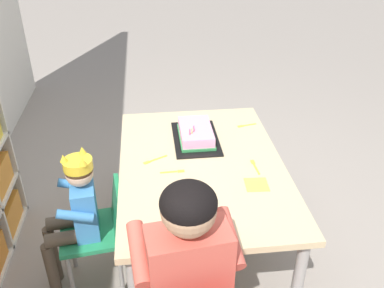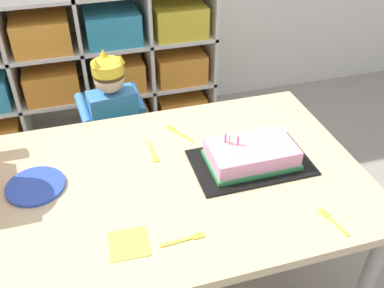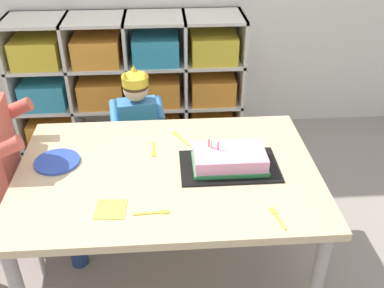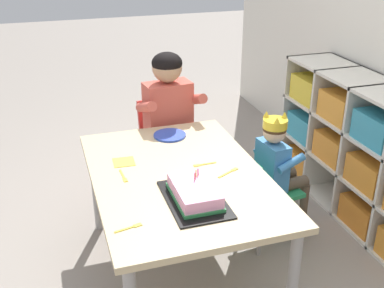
{
  "view_description": "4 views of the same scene",
  "coord_description": "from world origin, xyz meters",
  "px_view_note": "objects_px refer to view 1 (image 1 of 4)",
  "views": [
    {
      "loc": [
        -1.84,
        0.26,
        1.86
      ],
      "look_at": [
        0.07,
        0.04,
        0.71
      ],
      "focal_mm": 39.28,
      "sensor_mm": 36.0,
      "label": 1
    },
    {
      "loc": [
        -0.27,
        -1.07,
        1.59
      ],
      "look_at": [
        0.05,
        0.02,
        0.75
      ],
      "focal_mm": 39.93,
      "sensor_mm": 36.0,
      "label": 2
    },
    {
      "loc": [
        0.0,
        -1.51,
        1.71
      ],
      "look_at": [
        0.11,
        0.02,
        0.74
      ],
      "focal_mm": 41.1,
      "sensor_mm": 36.0,
      "label": 3
    },
    {
      "loc": [
        2.06,
        -0.59,
        1.8
      ],
      "look_at": [
        0.14,
        0.03,
        0.86
      ],
      "focal_mm": 44.7,
      "sensor_mm": 36.0,
      "label": 4
    }
  ],
  "objects_px": {
    "child_with_crown": "(76,208)",
    "fork_near_child_seat": "(255,166)",
    "fork_at_table_front_edge": "(246,125)",
    "fork_near_cake_tray": "(154,160)",
    "birthday_cake_on_tray": "(196,134)",
    "fork_beside_plate_stack": "(174,172)",
    "adult_helper_seated": "(185,262)",
    "activity_table": "(202,174)",
    "paper_plate_stack": "(198,224)",
    "classroom_chair_blue": "(100,228)"
  },
  "relations": [
    {
      "from": "child_with_crown",
      "to": "fork_near_child_seat",
      "type": "xyz_separation_m",
      "value": [
        0.1,
        -0.93,
        0.11
      ]
    },
    {
      "from": "fork_at_table_front_edge",
      "to": "fork_near_cake_tray",
      "type": "xyz_separation_m",
      "value": [
        -0.33,
        0.58,
        0.0
      ]
    },
    {
      "from": "birthday_cake_on_tray",
      "to": "fork_beside_plate_stack",
      "type": "xyz_separation_m",
      "value": [
        -0.32,
        0.15,
        -0.03
      ]
    },
    {
      "from": "birthday_cake_on_tray",
      "to": "child_with_crown",
      "type": "bearing_deg",
      "value": 122.68
    },
    {
      "from": "fork_at_table_front_edge",
      "to": "fork_beside_plate_stack",
      "type": "relative_size",
      "value": 0.97
    },
    {
      "from": "adult_helper_seated",
      "to": "fork_near_child_seat",
      "type": "height_order",
      "value": "adult_helper_seated"
    },
    {
      "from": "activity_table",
      "to": "fork_near_child_seat",
      "type": "xyz_separation_m",
      "value": [
        -0.05,
        -0.27,
        0.07
      ]
    },
    {
      "from": "adult_helper_seated",
      "to": "fork_near_cake_tray",
      "type": "relative_size",
      "value": 7.95
    },
    {
      "from": "child_with_crown",
      "to": "fork_beside_plate_stack",
      "type": "distance_m",
      "value": 0.52
    },
    {
      "from": "fork_near_child_seat",
      "to": "fork_beside_plate_stack",
      "type": "bearing_deg",
      "value": -92.69
    },
    {
      "from": "fork_at_table_front_edge",
      "to": "activity_table",
      "type": "bearing_deg",
      "value": -141.83
    },
    {
      "from": "paper_plate_stack",
      "to": "adult_helper_seated",
      "type": "bearing_deg",
      "value": 161.6
    },
    {
      "from": "adult_helper_seated",
      "to": "fork_near_cake_tray",
      "type": "bearing_deg",
      "value": -90.16
    },
    {
      "from": "paper_plate_stack",
      "to": "fork_at_table_front_edge",
      "type": "relative_size",
      "value": 1.58
    },
    {
      "from": "birthday_cake_on_tray",
      "to": "fork_near_child_seat",
      "type": "xyz_separation_m",
      "value": [
        -0.32,
        -0.27,
        -0.03
      ]
    },
    {
      "from": "paper_plate_stack",
      "to": "fork_beside_plate_stack",
      "type": "distance_m",
      "value": 0.42
    },
    {
      "from": "fork_beside_plate_stack",
      "to": "fork_near_cake_tray",
      "type": "distance_m",
      "value": 0.16
    },
    {
      "from": "classroom_chair_blue",
      "to": "fork_beside_plate_stack",
      "type": "distance_m",
      "value": 0.49
    },
    {
      "from": "adult_helper_seated",
      "to": "fork_near_cake_tray",
      "type": "xyz_separation_m",
      "value": [
        0.77,
        0.09,
        -0.03
      ]
    },
    {
      "from": "fork_near_cake_tray",
      "to": "fork_at_table_front_edge",
      "type": "bearing_deg",
      "value": 2.13
    },
    {
      "from": "classroom_chair_blue",
      "to": "fork_near_cake_tray",
      "type": "distance_m",
      "value": 0.45
    },
    {
      "from": "paper_plate_stack",
      "to": "fork_beside_plate_stack",
      "type": "bearing_deg",
      "value": 9.7
    },
    {
      "from": "paper_plate_stack",
      "to": "fork_near_child_seat",
      "type": "bearing_deg",
      "value": -40.52
    },
    {
      "from": "child_with_crown",
      "to": "adult_helper_seated",
      "type": "relative_size",
      "value": 0.78
    },
    {
      "from": "activity_table",
      "to": "fork_near_cake_tray",
      "type": "bearing_deg",
      "value": 75.78
    },
    {
      "from": "child_with_crown",
      "to": "adult_helper_seated",
      "type": "height_order",
      "value": "adult_helper_seated"
    },
    {
      "from": "fork_at_table_front_edge",
      "to": "fork_near_cake_tray",
      "type": "bearing_deg",
      "value": -162.45
    },
    {
      "from": "adult_helper_seated",
      "to": "fork_near_cake_tray",
      "type": "distance_m",
      "value": 0.78
    },
    {
      "from": "classroom_chair_blue",
      "to": "fork_beside_plate_stack",
      "type": "xyz_separation_m",
      "value": [
        0.09,
        -0.4,
        0.27
      ]
    },
    {
      "from": "fork_beside_plate_stack",
      "to": "fork_near_child_seat",
      "type": "xyz_separation_m",
      "value": [
        0.0,
        -0.43,
        0.0
      ]
    },
    {
      "from": "activity_table",
      "to": "paper_plate_stack",
      "type": "relative_size",
      "value": 6.54
    },
    {
      "from": "adult_helper_seated",
      "to": "paper_plate_stack",
      "type": "bearing_deg",
      "value": -115.35
    },
    {
      "from": "fork_at_table_front_edge",
      "to": "birthday_cake_on_tray",
      "type": "bearing_deg",
      "value": -170.46
    },
    {
      "from": "paper_plate_stack",
      "to": "child_with_crown",
      "type": "bearing_deg",
      "value": 61.01
    },
    {
      "from": "child_with_crown",
      "to": "fork_near_cake_tray",
      "type": "xyz_separation_m",
      "value": [
        0.22,
        -0.4,
        0.11
      ]
    },
    {
      "from": "activity_table",
      "to": "fork_near_cake_tray",
      "type": "relative_size",
      "value": 9.46
    },
    {
      "from": "adult_helper_seated",
      "to": "paper_plate_stack",
      "type": "xyz_separation_m",
      "value": [
        0.23,
        -0.08,
        -0.03
      ]
    },
    {
      "from": "fork_near_cake_tray",
      "to": "child_with_crown",
      "type": "bearing_deg",
      "value": -178.82
    },
    {
      "from": "birthday_cake_on_tray",
      "to": "fork_at_table_front_edge",
      "type": "distance_m",
      "value": 0.35
    },
    {
      "from": "fork_near_cake_tray",
      "to": "fork_beside_plate_stack",
      "type": "bearing_deg",
      "value": -78.44
    },
    {
      "from": "fork_near_cake_tray",
      "to": "fork_near_child_seat",
      "type": "relative_size",
      "value": 1.0
    },
    {
      "from": "child_with_crown",
      "to": "fork_at_table_front_edge",
      "type": "bearing_deg",
      "value": 112.06
    },
    {
      "from": "birthday_cake_on_tray",
      "to": "adult_helper_seated",
      "type": "bearing_deg",
      "value": 170.67
    },
    {
      "from": "activity_table",
      "to": "fork_near_child_seat",
      "type": "height_order",
      "value": "fork_near_child_seat"
    },
    {
      "from": "fork_beside_plate_stack",
      "to": "fork_near_child_seat",
      "type": "height_order",
      "value": "same"
    },
    {
      "from": "birthday_cake_on_tray",
      "to": "fork_near_cake_tray",
      "type": "xyz_separation_m",
      "value": [
        -0.2,
        0.25,
        -0.03
      ]
    },
    {
      "from": "fork_near_child_seat",
      "to": "activity_table",
      "type": "bearing_deg",
      "value": -104.5
    },
    {
      "from": "activity_table",
      "to": "paper_plate_stack",
      "type": "bearing_deg",
      "value": 170.14
    },
    {
      "from": "fork_at_table_front_edge",
      "to": "fork_near_child_seat",
      "type": "distance_m",
      "value": 0.45
    },
    {
      "from": "activity_table",
      "to": "fork_beside_plate_stack",
      "type": "distance_m",
      "value": 0.18
    }
  ]
}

